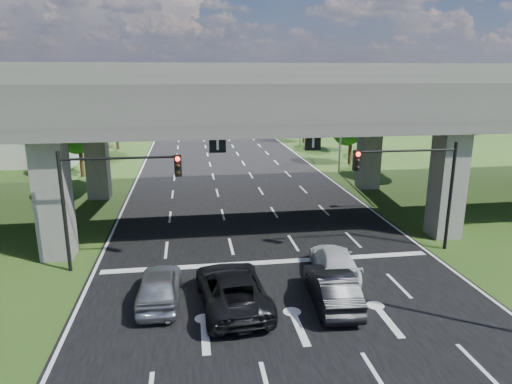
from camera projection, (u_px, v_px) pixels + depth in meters
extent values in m
plane|color=#284616|center=(284.00, 294.00, 20.26)|extent=(160.00, 160.00, 0.00)
cube|color=black|center=(253.00, 223.00, 29.82)|extent=(18.00, 120.00, 0.03)
cube|color=#3D3A37|center=(248.00, 97.00, 29.70)|extent=(80.00, 15.00, 2.00)
cube|color=slate|center=(267.00, 73.00, 22.38)|extent=(80.00, 0.50, 1.00)
cube|color=slate|center=(236.00, 73.00, 36.26)|extent=(80.00, 0.50, 1.00)
cube|color=slate|center=(53.00, 193.00, 23.55)|extent=(1.60, 1.60, 7.00)
cube|color=slate|center=(97.00, 154.00, 35.03)|extent=(1.60, 1.60, 7.00)
cube|color=slate|center=(448.00, 179.00, 26.66)|extent=(1.60, 1.60, 7.00)
cube|color=slate|center=(369.00, 147.00, 38.14)|extent=(1.60, 1.60, 7.00)
cube|color=black|center=(218.00, 144.00, 23.16)|extent=(0.85, 0.06, 0.85)
cube|color=black|center=(313.00, 142.00, 23.87)|extent=(0.85, 0.06, 0.85)
cylinder|color=black|center=(450.00, 197.00, 24.73)|extent=(0.18, 0.18, 6.00)
cylinder|color=black|center=(407.00, 151.00, 23.68)|extent=(5.50, 0.12, 0.12)
cube|color=black|center=(357.00, 160.00, 23.22)|extent=(0.35, 0.28, 1.05)
sphere|color=#FF0C05|center=(358.00, 154.00, 22.98)|extent=(0.22, 0.22, 0.22)
cylinder|color=black|center=(64.00, 213.00, 21.91)|extent=(0.18, 0.18, 6.00)
cylinder|color=black|center=(119.00, 158.00, 21.63)|extent=(5.50, 0.12, 0.12)
cube|color=black|center=(178.00, 166.00, 21.95)|extent=(0.35, 0.28, 1.05)
sphere|color=#FF0C05|center=(178.00, 159.00, 21.71)|extent=(0.22, 0.22, 0.22)
cylinder|color=gray|center=(341.00, 122.00, 43.43)|extent=(0.16, 0.16, 10.00)
cylinder|color=gray|center=(328.00, 71.00, 42.02)|extent=(3.00, 0.10, 0.10)
cube|color=gray|center=(312.00, 72.00, 41.83)|extent=(0.60, 0.25, 0.18)
cylinder|color=gray|center=(301.00, 109.00, 58.74)|extent=(0.16, 0.16, 10.00)
cylinder|color=gray|center=(290.00, 71.00, 57.33)|extent=(3.00, 0.10, 0.10)
cube|color=gray|center=(278.00, 72.00, 57.14)|extent=(0.60, 0.25, 0.18)
cylinder|color=black|center=(81.00, 159.00, 42.73)|extent=(0.36, 0.36, 3.30)
sphere|color=#154B14|center=(78.00, 127.00, 41.97)|extent=(4.50, 4.50, 4.50)
sphere|color=#154B14|center=(80.00, 113.00, 41.39)|extent=(3.60, 3.60, 3.60)
sphere|color=#154B14|center=(77.00, 136.00, 42.54)|extent=(3.30, 3.30, 3.30)
cylinder|color=black|center=(69.00, 149.00, 50.02)|extent=(0.36, 0.36, 2.86)
sphere|color=#154B14|center=(67.00, 125.00, 49.36)|extent=(3.90, 3.90, 3.90)
sphere|color=#154B14|center=(69.00, 114.00, 48.83)|extent=(3.12, 3.12, 3.12)
sphere|color=#154B14|center=(65.00, 132.00, 49.89)|extent=(2.86, 2.86, 2.86)
cylinder|color=black|center=(117.00, 135.00, 58.15)|extent=(0.36, 0.36, 3.52)
sphere|color=#154B14|center=(115.00, 110.00, 57.34)|extent=(4.80, 4.80, 4.80)
sphere|color=#154B14|center=(117.00, 98.00, 56.74)|extent=(3.84, 3.84, 3.84)
sphere|color=#154B14|center=(114.00, 117.00, 57.92)|extent=(3.52, 3.52, 3.52)
cylinder|color=black|center=(350.00, 150.00, 48.49)|extent=(0.36, 0.36, 3.08)
sphere|color=#154B14|center=(351.00, 124.00, 47.78)|extent=(4.20, 4.20, 4.20)
sphere|color=#154B14|center=(357.00, 112.00, 47.23)|extent=(3.36, 3.36, 3.36)
sphere|color=#154B14|center=(347.00, 131.00, 48.33)|extent=(3.08, 3.08, 3.08)
cylinder|color=black|center=(351.00, 140.00, 56.60)|extent=(0.36, 0.36, 2.86)
sphere|color=#154B14|center=(352.00, 119.00, 55.93)|extent=(3.90, 3.90, 3.90)
sphere|color=#154B14|center=(357.00, 109.00, 55.41)|extent=(3.12, 3.12, 3.12)
sphere|color=#154B14|center=(348.00, 125.00, 56.47)|extent=(2.86, 2.86, 2.86)
cylinder|color=black|center=(304.00, 131.00, 63.63)|extent=(0.36, 0.36, 3.30)
sphere|color=#154B14|center=(304.00, 109.00, 62.86)|extent=(4.50, 4.50, 4.50)
sphere|color=#154B14|center=(308.00, 99.00, 62.29)|extent=(3.60, 3.60, 3.60)
sphere|color=#154B14|center=(301.00, 115.00, 63.43)|extent=(3.30, 3.30, 3.30)
imported|color=#AAACB1|center=(159.00, 286.00, 19.31)|extent=(1.88, 4.49, 1.52)
imported|color=black|center=(332.00, 287.00, 19.17)|extent=(1.91, 4.71, 1.52)
imported|color=silver|center=(334.00, 261.00, 21.97)|extent=(2.51, 4.94, 1.38)
imported|color=black|center=(232.00, 288.00, 19.00)|extent=(3.06, 5.89, 1.59)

